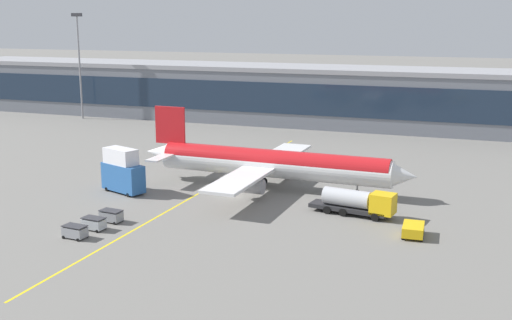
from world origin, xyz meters
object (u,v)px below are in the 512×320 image
(baggage_cart_0, at_px, (75,231))
(fuel_tanker, at_px, (358,202))
(main_airliner, at_px, (271,163))
(baggage_cart_1, at_px, (94,223))
(pushback_tug, at_px, (413,230))
(catering_lift, at_px, (122,171))
(baggage_cart_2, at_px, (111,216))

(baggage_cart_0, bearing_deg, fuel_tanker, 34.20)
(main_airliner, distance_m, baggage_cart_1, 28.14)
(pushback_tug, height_order, baggage_cart_0, baggage_cart_0)
(catering_lift, bearing_deg, main_airliner, 25.81)
(baggage_cart_0, bearing_deg, baggage_cart_1, 84.39)
(main_airliner, distance_m, baggage_cart_2, 25.25)
(baggage_cart_2, bearing_deg, main_airliner, 58.30)
(catering_lift, xyz_separation_m, baggage_cart_2, (5.81, -12.15, -2.28))
(pushback_tug, height_order, baggage_cart_2, baggage_cart_2)
(catering_lift, bearing_deg, baggage_cart_2, -64.46)
(baggage_cart_2, bearing_deg, catering_lift, 115.54)
(baggage_cart_1, bearing_deg, baggage_cart_2, 84.39)
(fuel_tanker, xyz_separation_m, baggage_cart_0, (-28.09, -19.09, -0.96))
(fuel_tanker, relative_size, catering_lift, 1.53)
(pushback_tug, distance_m, baggage_cart_1, 36.64)
(baggage_cart_0, distance_m, baggage_cart_1, 3.20)
(baggage_cart_0, bearing_deg, catering_lift, 105.63)
(baggage_cart_1, bearing_deg, pushback_tug, 16.17)
(main_airliner, xyz_separation_m, baggage_cart_2, (-13.18, -21.34, -2.91))
(fuel_tanker, height_order, baggage_cart_1, fuel_tanker)
(pushback_tug, distance_m, baggage_cart_0, 37.95)
(catering_lift, distance_m, pushback_tug, 41.07)
(main_airliner, distance_m, catering_lift, 21.10)
(baggage_cart_2, bearing_deg, baggage_cart_0, -95.61)
(baggage_cart_0, bearing_deg, main_airliner, 63.52)
(fuel_tanker, distance_m, baggage_cart_1, 32.02)
(main_airliner, bearing_deg, catering_lift, -154.19)
(main_airliner, bearing_deg, pushback_tug, -33.41)
(pushback_tug, bearing_deg, fuel_tanker, 142.47)
(catering_lift, distance_m, baggage_cart_2, 13.66)
(fuel_tanker, distance_m, baggage_cart_2, 30.28)
(catering_lift, relative_size, baggage_cart_1, 2.60)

